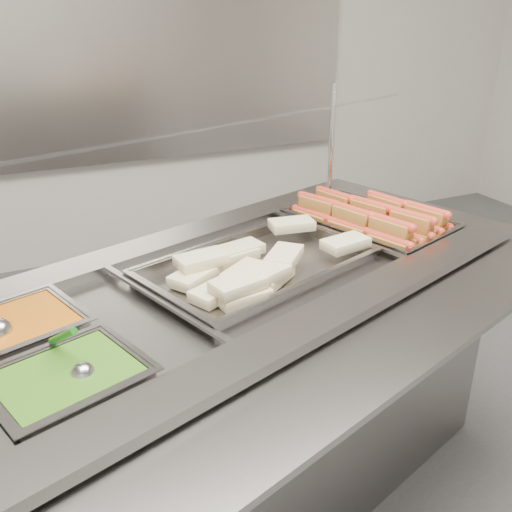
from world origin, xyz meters
name	(u,v)px	position (x,y,z in m)	size (l,w,h in m)	color
back_panel	(99,54)	(0.00, 2.45, 1.20)	(3.00, 0.04, 1.20)	#AAA49F
steam_counter	(245,389)	(-0.05, 0.41, 0.40)	(1.82, 1.23, 0.80)	slate
tray_rail	(383,350)	(0.10, -0.03, 0.76)	(1.59, 0.80, 0.05)	slate
sneeze_guard	(194,136)	(-0.11, 0.59, 1.13)	(1.48, 0.71, 0.39)	silver
pan_hotdogs	(368,229)	(0.48, 0.58, 0.76)	(0.44, 0.56, 0.09)	gray
pan_wraps	(258,270)	(0.00, 0.42, 0.78)	(0.69, 0.53, 0.06)	gray
pan_beans	(15,338)	(-0.63, 0.35, 0.77)	(0.32, 0.29, 0.09)	gray
pan_peas	(68,391)	(-0.55, 0.10, 0.77)	(0.32, 0.29, 0.09)	gray
hotdogs_in_buns	(370,218)	(0.48, 0.57, 0.81)	(0.39, 0.51, 0.10)	#996220
tortilla_wraps	(249,265)	(-0.03, 0.40, 0.81)	(0.60, 0.41, 0.06)	beige
serving_spoon	(79,367)	(-0.53, 0.11, 0.81)	(0.07, 0.16, 0.12)	#AEAEB3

